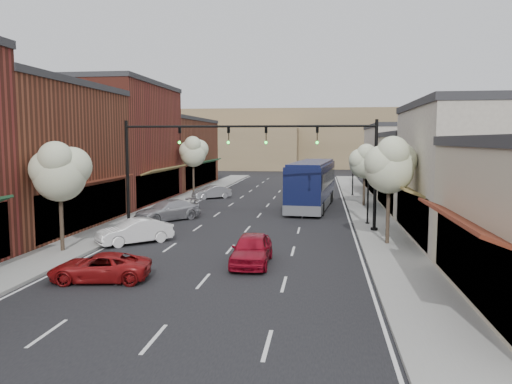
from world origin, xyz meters
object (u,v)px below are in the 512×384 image
at_px(red_hatchback, 252,249).
at_px(tree_right_near, 390,164).
at_px(tree_left_far, 193,151).
at_px(parked_car_a, 100,267).
at_px(parked_car_e, 212,192).
at_px(tree_left_near, 60,171).
at_px(parked_car_b, 135,231).
at_px(lamp_post_far, 353,167).
at_px(tree_right_far, 365,161).
at_px(coach_bus, 312,184).
at_px(parked_car_c, 167,211).
at_px(lamp_post_near, 368,181).
at_px(signal_mast_right, 337,158).
at_px(signal_mast_left, 162,157).

bearing_deg(red_hatchback, tree_right_near, 35.33).
xyz_separation_m(tree_left_far, red_hatchback, (9.82, -26.96, -3.88)).
height_order(parked_car_a, parked_car_e, parked_car_e).
xyz_separation_m(red_hatchback, parked_car_e, (-7.59, 25.30, -0.10)).
distance_m(tree_left_near, parked_car_a, 7.04).
bearing_deg(parked_car_b, lamp_post_far, 109.01).
bearing_deg(tree_right_far, parked_car_b, -129.00).
bearing_deg(parked_car_b, coach_bus, 106.79).
xyz_separation_m(coach_bus, parked_car_e, (-9.92, 5.23, -1.42)).
bearing_deg(tree_right_far, tree_right_near, -90.00).
relative_size(tree_right_near, parked_car_b, 1.43).
height_order(tree_left_far, parked_car_e, tree_left_far).
relative_size(tree_right_near, parked_car_c, 1.20).
relative_size(tree_left_near, lamp_post_near, 1.28).
height_order(tree_left_far, lamp_post_far, tree_left_far).
xyz_separation_m(lamp_post_near, coach_bus, (-3.91, 8.56, -0.96)).
bearing_deg(lamp_post_near, parked_car_b, -149.98).
xyz_separation_m(tree_left_far, lamp_post_near, (16.05, -15.44, -1.60)).
bearing_deg(red_hatchback, tree_left_near, 173.54).
relative_size(tree_right_far, coach_bus, 0.41).
bearing_deg(parked_car_e, coach_bus, 25.24).
relative_size(signal_mast_right, lamp_post_far, 1.85).
relative_size(signal_mast_right, tree_right_far, 1.51).
xyz_separation_m(parked_car_a, parked_car_b, (-1.35, 7.30, 0.12)).
bearing_deg(lamp_post_near, coach_bus, 114.54).
xyz_separation_m(tree_right_far, tree_left_far, (-16.60, 6.00, 0.61)).
bearing_deg(lamp_post_near, parked_car_c, 179.09).
xyz_separation_m(signal_mast_right, tree_left_far, (-13.87, 17.95, -0.02)).
bearing_deg(tree_right_near, signal_mast_right, 123.91).
distance_m(parked_car_a, parked_car_c, 15.36).
distance_m(tree_left_far, coach_bus, 14.20).
bearing_deg(tree_right_near, parked_car_c, 155.02).
relative_size(signal_mast_left, parked_car_c, 1.65).
relative_size(coach_bus, parked_car_e, 3.46).
bearing_deg(parked_car_e, parked_car_a, -33.32).
bearing_deg(signal_mast_right, lamp_post_far, 83.78).
distance_m(signal_mast_right, lamp_post_far, 20.19).
height_order(signal_mast_right, tree_left_near, signal_mast_right).
xyz_separation_m(signal_mast_right, parked_car_a, (-9.82, -12.51, -4.06)).
bearing_deg(parked_car_b, signal_mast_right, 71.92).
bearing_deg(coach_bus, tree_left_far, 155.92).
distance_m(signal_mast_left, lamp_post_near, 13.75).
bearing_deg(red_hatchback, lamp_post_far, 77.01).
bearing_deg(coach_bus, parked_car_e, 157.66).
distance_m(red_hatchback, parked_car_b, 8.07).
height_order(signal_mast_right, parked_car_b, signal_mast_right).
height_order(signal_mast_right, parked_car_e, signal_mast_right).
distance_m(tree_right_near, red_hatchback, 9.19).
distance_m(tree_right_far, tree_left_near, 25.99).
distance_m(tree_left_near, parked_car_b, 5.29).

